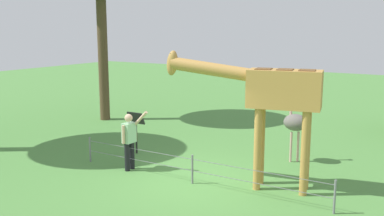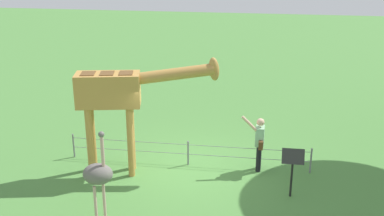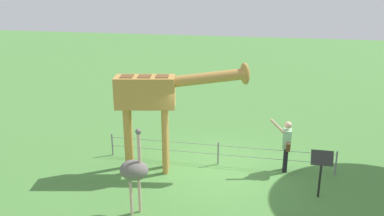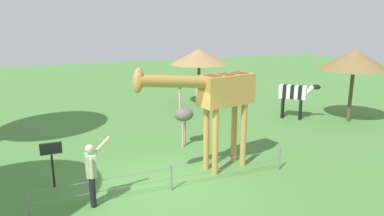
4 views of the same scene
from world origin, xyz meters
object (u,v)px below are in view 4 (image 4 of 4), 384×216
object	(u,v)px
shade_hut_far	(354,60)
info_sign	(51,155)
zebra	(294,94)
shade_hut_near	(199,57)
giraffe	(217,96)
visitor	(91,171)
ostrich	(184,115)

from	to	relation	value
shade_hut_far	info_sign	world-z (taller)	shade_hut_far
zebra	shade_hut_near	world-z (taller)	shade_hut_near
giraffe	zebra	distance (m)	7.16
giraffe	visitor	bearing A→B (deg)	10.48
shade_hut_near	shade_hut_far	bearing A→B (deg)	132.18
info_sign	zebra	bearing A→B (deg)	-163.24
shade_hut_far	info_sign	distance (m)	12.80
ostrich	shade_hut_near	bearing A→B (deg)	-119.07
ostrich	shade_hut_far	bearing A→B (deg)	-179.41
zebra	shade_hut_near	size ratio (longest dim) A/B	0.55
ostrich	shade_hut_near	size ratio (longest dim) A/B	0.74
giraffe	shade_hut_near	world-z (taller)	giraffe
zebra	shade_hut_far	world-z (taller)	shade_hut_far
shade_hut_near	giraffe	bearing A→B (deg)	69.43
zebra	shade_hut_far	size ratio (longest dim) A/B	0.51
visitor	shade_hut_far	size ratio (longest dim) A/B	0.52
visitor	ostrich	bearing A→B (deg)	-139.81
shade_hut_near	zebra	bearing A→B (deg)	125.74
giraffe	info_sign	distance (m)	4.85
visitor	info_sign	distance (m)	1.61
shade_hut_near	shade_hut_far	size ratio (longest dim) A/B	0.94
ostrich	info_sign	distance (m)	4.82
ostrich	shade_hut_near	distance (m)	6.51
zebra	info_sign	world-z (taller)	zebra
shade_hut_far	info_sign	size ratio (longest dim) A/B	2.45
shade_hut_near	info_sign	world-z (taller)	shade_hut_near
giraffe	shade_hut_far	world-z (taller)	giraffe
shade_hut_near	shade_hut_far	xyz separation A→B (m)	(-4.96, 5.47, 0.16)
giraffe	info_sign	xyz separation A→B (m)	(4.60, -0.67, -1.36)
visitor	ostrich	distance (m)	4.78
zebra	shade_hut_near	bearing A→B (deg)	-54.26
visitor	ostrich	size ratio (longest dim) A/B	0.75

